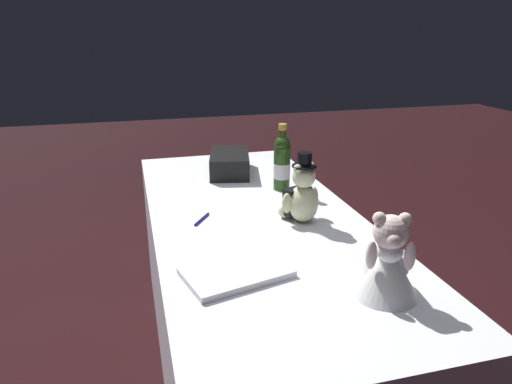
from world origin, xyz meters
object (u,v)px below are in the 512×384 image
(champagne_bottle, at_px, (282,162))
(signing_pen, at_px, (202,219))
(gift_case_black, at_px, (230,163))
(teddy_bear_groom, at_px, (301,196))
(guestbook, at_px, (237,273))
(teddy_bear_bride, at_px, (387,257))

(champagne_bottle, xyz_separation_m, signing_pen, (0.26, -0.40, -0.12))
(gift_case_black, bearing_deg, teddy_bear_groom, 11.51)
(gift_case_black, distance_m, guestbook, 1.04)
(teddy_bear_groom, distance_m, signing_pen, 0.39)
(teddy_bear_bride, bearing_deg, gift_case_black, -171.37)
(teddy_bear_bride, relative_size, gift_case_black, 0.69)
(signing_pen, relative_size, gift_case_black, 0.31)
(signing_pen, bearing_deg, champagne_bottle, 123.10)
(signing_pen, height_order, guestbook, guestbook)
(gift_case_black, bearing_deg, signing_pen, -21.95)
(teddy_bear_groom, bearing_deg, teddy_bear_bride, 5.07)
(teddy_bear_groom, relative_size, signing_pen, 2.42)
(signing_pen, relative_size, guestbook, 0.36)
(teddy_bear_bride, xyz_separation_m, champagne_bottle, (-0.91, -0.01, 0.02))
(signing_pen, bearing_deg, guestbook, 4.00)
(signing_pen, bearing_deg, teddy_bear_groom, 74.86)
(teddy_bear_bride, height_order, signing_pen, teddy_bear_bride)
(teddy_bear_groom, bearing_deg, signing_pen, -105.14)
(champagne_bottle, distance_m, guestbook, 0.81)
(teddy_bear_groom, height_order, teddy_bear_bride, teddy_bear_groom)
(teddy_bear_bride, distance_m, guestbook, 0.44)
(teddy_bear_bride, bearing_deg, guestbook, -116.96)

